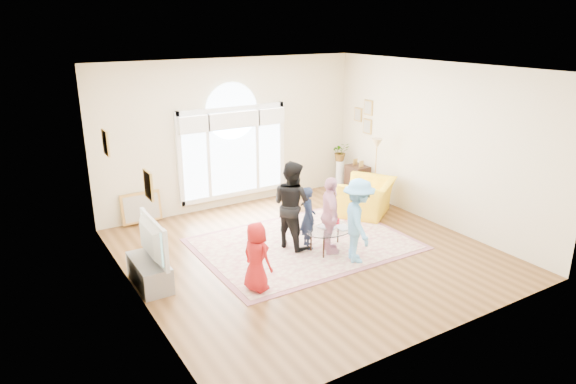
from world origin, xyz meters
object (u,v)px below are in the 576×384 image
tv_console (150,273)px  television (147,240)px  area_rug (304,244)px  coffee_table (331,230)px  armchair (367,197)px

tv_console → television: television is taller
area_rug → coffee_table: coffee_table is taller
tv_console → television: size_ratio=0.86×
television → armchair: size_ratio=1.00×
area_rug → armchair: size_ratio=3.12×
coffee_table → television: bearing=168.3°
tv_console → coffee_table: 3.18m
area_rug → tv_console: (-2.89, -0.03, 0.20)m
armchair → area_rug: bearing=-17.7°
area_rug → coffee_table: bearing=-62.6°
area_rug → coffee_table: (0.25, -0.48, 0.39)m
area_rug → tv_console: bearing=-179.4°
coffee_table → armchair: size_ratio=0.88×
area_rug → armchair: (1.99, 0.62, 0.37)m
coffee_table → armchair: armchair is taller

